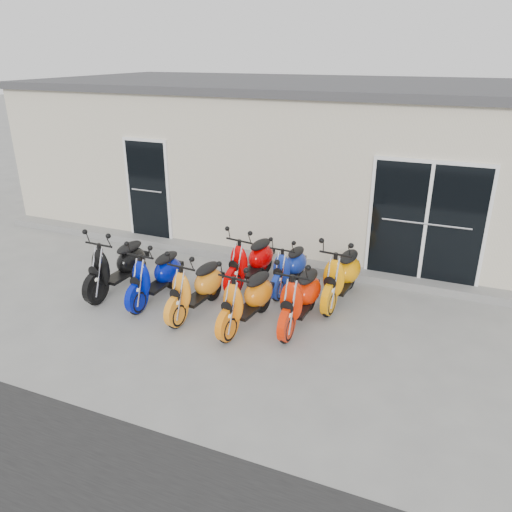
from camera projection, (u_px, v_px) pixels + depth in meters
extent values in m
plane|color=gray|center=(242.00, 310.00, 8.33)|extent=(80.00, 80.00, 0.00)
cube|color=beige|center=(329.00, 157.00, 12.15)|extent=(14.00, 6.00, 3.20)
cube|color=#3F3F42|center=(333.00, 85.00, 11.51)|extent=(14.20, 6.20, 0.16)
cube|color=gray|center=(283.00, 262.00, 10.02)|extent=(14.00, 0.40, 0.15)
cube|color=black|center=(148.00, 187.00, 10.84)|extent=(1.07, 0.08, 2.22)
cube|color=black|center=(427.00, 220.00, 8.77)|extent=(2.02, 0.08, 2.22)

